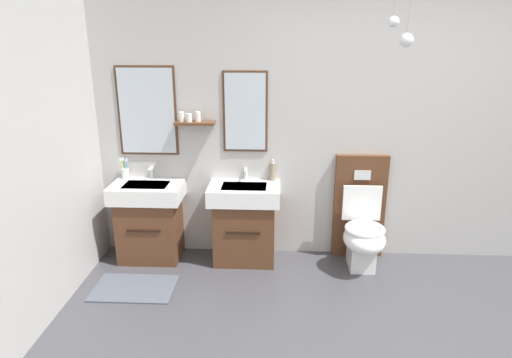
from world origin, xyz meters
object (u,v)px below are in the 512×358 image
Objects in this scene: toilet at (361,226)px; vanity_sink_left at (150,219)px; soap_dispenser at (273,171)px; vanity_sink_right at (245,221)px; toothbrush_cup at (125,173)px.

vanity_sink_left is at bearing 179.52° from toilet.
vanity_sink_right is at bearing -148.68° from soap_dispenser.
vanity_sink_left is 0.75× the size of toilet.
toothbrush_cup reaches higher than vanity_sink_right.
vanity_sink_left is at bearing 180.00° from vanity_sink_right.
vanity_sink_right is 0.53m from soap_dispenser.
toilet is 2.26m from toothbrush_cup.
toothbrush_cup is at bearing -179.59° from soap_dispenser.
soap_dispenser is (1.39, 0.01, 0.03)m from toothbrush_cup.
toothbrush_cup is 1.01× the size of soap_dispenser.
vanity_sink_right is (0.90, 0.00, 0.00)m from vanity_sink_left.
toilet is at bearing -11.74° from soap_dispenser.
toothbrush_cup is at bearing 175.85° from toilet.
toilet is at bearing -0.48° from vanity_sink_left.
toilet reaches higher than soap_dispenser.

